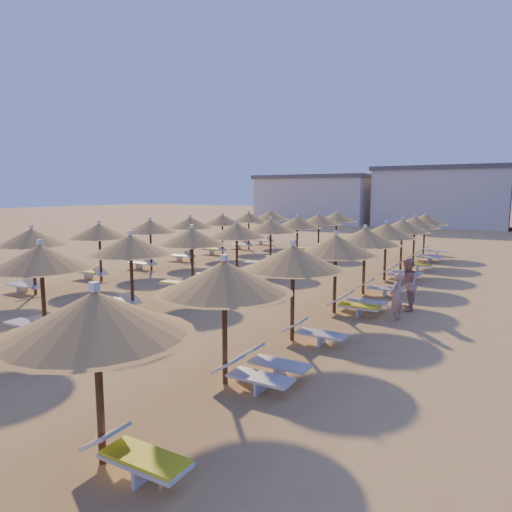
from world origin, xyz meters
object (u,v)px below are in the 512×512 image
Objects in this scene: parasol_row_west at (216,234)px; beachgoer_a at (396,297)px; parasol_row_east at (352,242)px; beachgoer_b at (407,284)px.

parasol_row_west is 8.62m from beachgoer_a.
parasol_row_east is 1.00× the size of parasol_row_west.
beachgoer_b is (2.14, -0.17, -1.40)m from parasol_row_east.
parasol_row_west is (-6.23, 0.00, 0.00)m from parasol_row_east.
beachgoer_b is (8.37, -0.17, -1.40)m from parasol_row_west.
beachgoer_a is 0.84× the size of beachgoer_b.
parasol_row_west is at bearing -106.66° from beachgoer_b.
parasol_row_east is at bearing 0.00° from parasol_row_west.
parasol_row_east is 2.56m from beachgoer_b.
beachgoer_b reaches higher than beachgoer_a.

